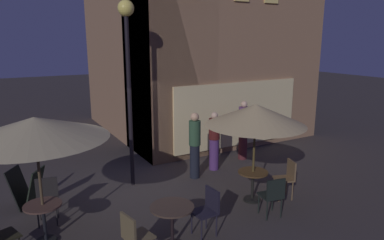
% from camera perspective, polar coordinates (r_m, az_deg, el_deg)
% --- Properties ---
extents(ground_plane, '(60.00, 60.00, 0.00)m').
position_cam_1_polar(ground_plane, '(9.07, -9.42, -10.92)').
color(ground_plane, '#3B3432').
extents(cafe_building, '(6.79, 7.36, 7.50)m').
position_cam_1_polar(cafe_building, '(12.97, -1.83, 13.45)').
color(cafe_building, '#976E50').
rests_on(cafe_building, ground).
extents(street_lamp_near_corner, '(0.38, 0.38, 4.54)m').
position_cam_1_polar(street_lamp_near_corner, '(8.56, -10.45, 11.04)').
color(street_lamp_near_corner, black).
rests_on(street_lamp_near_corner, ground).
extents(menu_sandwich_board, '(0.84, 0.81, 0.90)m').
position_cam_1_polar(menu_sandwich_board, '(8.63, -25.28, -9.99)').
color(menu_sandwich_board, black).
rests_on(menu_sandwich_board, ground).
extents(cafe_table_0, '(0.69, 0.69, 0.71)m').
position_cam_1_polar(cafe_table_0, '(8.25, 9.86, -9.62)').
color(cafe_table_0, black).
rests_on(cafe_table_0, ground).
extents(cafe_table_1, '(0.66, 0.66, 0.77)m').
position_cam_1_polar(cafe_table_1, '(7.09, -22.98, -14.23)').
color(cafe_table_1, black).
rests_on(cafe_table_1, ground).
extents(cafe_table_2, '(0.79, 0.79, 0.78)m').
position_cam_1_polar(cafe_table_2, '(6.44, -3.24, -15.41)').
color(cafe_table_2, black).
rests_on(cafe_table_2, ground).
extents(patio_umbrella_0, '(2.22, 2.22, 2.27)m').
position_cam_1_polar(patio_umbrella_0, '(7.80, 10.29, 0.81)').
color(patio_umbrella_0, black).
rests_on(patio_umbrella_0, ground).
extents(patio_umbrella_1, '(2.50, 2.50, 2.37)m').
position_cam_1_polar(patio_umbrella_1, '(6.53, -24.25, -1.29)').
color(patio_umbrella_1, black).
rests_on(patio_umbrella_1, ground).
extents(cafe_chair_0, '(0.49, 0.49, 0.89)m').
position_cam_1_polar(cafe_chair_0, '(7.58, 13.03, -11.60)').
color(cafe_chair_0, black).
rests_on(cafe_chair_0, ground).
extents(cafe_chair_1, '(0.51, 0.51, 0.91)m').
position_cam_1_polar(cafe_chair_1, '(8.54, 15.25, -8.70)').
color(cafe_chair_1, brown).
rests_on(cafe_chair_1, ground).
extents(cafe_chair_2, '(0.50, 0.50, 0.90)m').
position_cam_1_polar(cafe_chair_2, '(7.84, -22.55, -11.35)').
color(cafe_chair_2, black).
rests_on(cafe_chair_2, ground).
extents(cafe_chair_4, '(0.50, 0.50, 0.92)m').
position_cam_1_polar(cafe_chair_4, '(6.07, -9.44, -17.85)').
color(cafe_chair_4, brown).
rests_on(cafe_chair_4, ground).
extents(cafe_chair_5, '(0.44, 0.44, 0.91)m').
position_cam_1_polar(cafe_chair_5, '(6.83, 2.62, -14.01)').
color(cafe_chair_5, black).
rests_on(cafe_chair_5, ground).
extents(patron_standing_0, '(0.32, 0.32, 1.83)m').
position_cam_1_polar(patron_standing_0, '(10.86, 8.35, -1.61)').
color(patron_standing_0, '#4F1F25').
rests_on(patron_standing_0, ground).
extents(patron_standing_1, '(0.31, 0.31, 1.68)m').
position_cam_1_polar(patron_standing_1, '(9.93, 3.63, -3.40)').
color(patron_standing_1, '#533070').
rests_on(patron_standing_1, ground).
extents(patron_standing_2, '(0.31, 0.31, 1.79)m').
position_cam_1_polar(patron_standing_2, '(9.30, 0.44, -4.07)').
color(patron_standing_2, black).
rests_on(patron_standing_2, ground).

